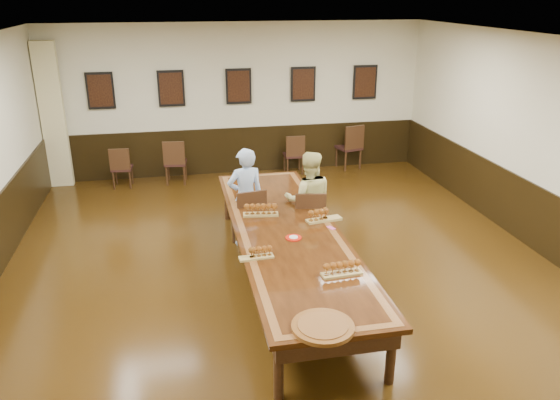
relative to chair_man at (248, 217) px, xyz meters
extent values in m
cube|color=black|center=(0.37, -1.16, -0.50)|extent=(8.00, 10.00, 0.02)
cube|color=white|center=(0.37, -1.16, 2.72)|extent=(8.00, 10.00, 0.02)
cube|color=beige|center=(0.37, 3.85, 1.11)|extent=(8.00, 0.02, 3.20)
imported|color=#5287CE|center=(-0.02, 0.10, 0.29)|extent=(0.63, 0.47, 1.57)
imported|color=#DCD989|center=(0.92, -0.16, 0.28)|extent=(0.85, 0.70, 1.54)
cube|color=#CC448B|center=(0.97, -1.22, 0.26)|extent=(0.11, 0.14, 0.01)
cube|color=beige|center=(-3.38, 3.66, 0.96)|extent=(0.45, 0.18, 2.90)
cube|color=black|center=(0.37, 3.82, 0.01)|extent=(7.98, 0.04, 1.00)
cube|color=black|center=(4.35, -1.16, 0.01)|extent=(0.04, 9.98, 1.00)
cube|color=black|center=(0.37, -1.16, 0.23)|extent=(1.40, 5.00, 0.06)
cube|color=brown|center=(0.37, -1.16, 0.26)|extent=(1.28, 4.88, 0.00)
cube|color=black|center=(0.37, -1.16, 0.26)|extent=(1.10, 4.70, 0.00)
cube|color=black|center=(0.37, -1.16, 0.08)|extent=(1.25, 4.85, 0.18)
cylinder|color=black|center=(-0.21, -3.48, -0.15)|extent=(0.10, 0.10, 0.69)
cylinder|color=black|center=(0.95, -3.48, -0.15)|extent=(0.10, 0.10, 0.69)
cylinder|color=black|center=(-0.21, 1.16, -0.15)|extent=(0.10, 0.10, 0.69)
cylinder|color=black|center=(0.95, 1.16, -0.15)|extent=(0.10, 0.10, 0.69)
cube|color=black|center=(-2.43, 3.78, 1.41)|extent=(0.54, 0.03, 0.74)
cube|color=black|center=(-2.43, 3.76, 1.41)|extent=(0.46, 0.01, 0.64)
cube|color=black|center=(-1.03, 3.78, 1.41)|extent=(0.54, 0.03, 0.74)
cube|color=black|center=(-1.03, 3.76, 1.41)|extent=(0.46, 0.01, 0.64)
cube|color=black|center=(0.37, 3.78, 1.41)|extent=(0.54, 0.03, 0.74)
cube|color=black|center=(0.37, 3.76, 1.41)|extent=(0.46, 0.01, 0.64)
cube|color=black|center=(1.77, 3.78, 1.41)|extent=(0.54, 0.03, 0.74)
cube|color=black|center=(1.77, 3.76, 1.41)|extent=(0.46, 0.01, 0.64)
cube|color=black|center=(3.17, 3.78, 1.41)|extent=(0.54, 0.03, 0.74)
cube|color=black|center=(3.17, 3.76, 1.41)|extent=(0.46, 0.01, 0.64)
cube|color=olive|center=(0.11, -0.59, 0.27)|extent=(0.52, 0.22, 0.03)
cube|color=olive|center=(0.95, -0.95, 0.27)|extent=(0.53, 0.24, 0.03)
cube|color=olive|center=(-0.17, -1.90, 0.27)|extent=(0.43, 0.15, 0.03)
cube|color=olive|center=(0.72, -2.51, 0.27)|extent=(0.48, 0.18, 0.03)
cylinder|color=red|center=(0.40, -1.44, 0.27)|extent=(0.21, 0.21, 0.02)
cylinder|color=silver|center=(0.40, -1.44, 0.28)|extent=(0.12, 0.12, 0.01)
cylinder|color=#593111|center=(0.23, -3.48, 0.28)|extent=(0.63, 0.63, 0.04)
cylinder|color=brown|center=(0.23, -3.48, 0.30)|extent=(0.50, 0.50, 0.01)
camera|label=1|loc=(-1.05, -7.75, 3.28)|focal=35.00mm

